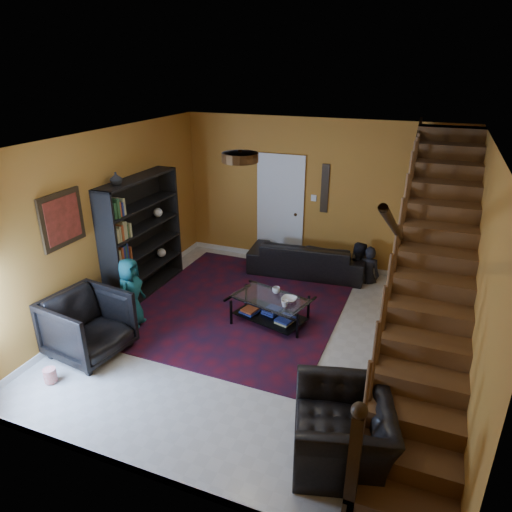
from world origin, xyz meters
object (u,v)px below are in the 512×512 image
at_px(coffee_table, 270,308).
at_px(armchair_right, 342,429).
at_px(bookshelf, 143,239).
at_px(sofa, 307,258).
at_px(armchair_left, 88,325).

bearing_deg(coffee_table, armchair_right, -54.55).
bearing_deg(coffee_table, bookshelf, 174.51).
height_order(sofa, armchair_right, armchair_right).
relative_size(sofa, armchair_right, 1.98).
xyz_separation_m(armchair_left, armchair_right, (3.55, -0.52, -0.08)).
distance_m(sofa, armchair_left, 4.12).
bearing_deg(coffee_table, armchair_left, -140.50).
distance_m(armchair_right, coffee_table, 2.67).
height_order(bookshelf, coffee_table, bookshelf).
bearing_deg(armchair_right, bookshelf, -136.87).
height_order(armchair_right, coffee_table, armchair_right).
xyz_separation_m(sofa, armchair_left, (-2.04, -3.58, 0.12)).
height_order(bookshelf, sofa, bookshelf).
relative_size(sofa, armchair_left, 2.24).
xyz_separation_m(armchair_right, coffee_table, (-1.55, 2.17, -0.11)).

